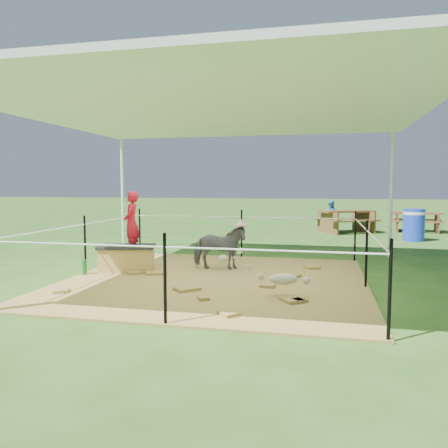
% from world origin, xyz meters
% --- Properties ---
extents(ground, '(90.00, 90.00, 0.00)m').
position_xyz_m(ground, '(0.00, 0.00, 0.00)').
color(ground, '#2D5919').
rests_on(ground, ground).
extents(hay_patch, '(4.60, 4.60, 0.03)m').
position_xyz_m(hay_patch, '(0.00, 0.00, 0.01)').
color(hay_patch, brown).
rests_on(hay_patch, ground).
extents(canopy_tent, '(6.30, 6.30, 2.90)m').
position_xyz_m(canopy_tent, '(0.00, 0.00, 2.69)').
color(canopy_tent, silver).
rests_on(canopy_tent, ground).
extents(rope_fence, '(4.54, 4.54, 1.00)m').
position_xyz_m(rope_fence, '(0.00, -0.00, 0.64)').
color(rope_fence, black).
rests_on(rope_fence, ground).
extents(straw_bale, '(0.98, 0.67, 0.40)m').
position_xyz_m(straw_bale, '(-1.65, 0.33, 0.23)').
color(straw_bale, '#B98843').
rests_on(straw_bale, hay_patch).
extents(dark_cloth, '(1.05, 0.74, 0.05)m').
position_xyz_m(dark_cloth, '(-1.65, 0.33, 0.45)').
color(dark_cloth, black).
rests_on(dark_cloth, straw_bale).
extents(woman, '(0.35, 0.45, 1.07)m').
position_xyz_m(woman, '(-1.55, 0.33, 0.96)').
color(woman, red).
rests_on(woman, straw_bale).
extents(green_bottle, '(0.09, 0.09, 0.25)m').
position_xyz_m(green_bottle, '(-2.20, -0.12, 0.15)').
color(green_bottle, '#1A772C').
rests_on(green_bottle, hay_patch).
extents(pony, '(0.98, 0.55, 0.78)m').
position_xyz_m(pony, '(-0.13, 0.80, 0.42)').
color(pony, '#4A4A4F').
rests_on(pony, hay_patch).
extents(pink_hat, '(0.24, 0.24, 0.11)m').
position_xyz_m(pink_hat, '(-0.13, 0.80, 0.87)').
color(pink_hat, '#F68EC6').
rests_on(pink_hat, pony).
extents(foal, '(1.06, 0.73, 0.54)m').
position_xyz_m(foal, '(1.13, -0.85, 0.30)').
color(foal, beige).
rests_on(foal, hay_patch).
extents(trash_barrel, '(0.71, 0.71, 0.87)m').
position_xyz_m(trash_barrel, '(4.05, 6.08, 0.43)').
color(trash_barrel, blue).
rests_on(trash_barrel, ground).
extents(picnic_table_near, '(2.10, 1.93, 0.71)m').
position_xyz_m(picnic_table_near, '(2.37, 7.89, 0.36)').
color(picnic_table_near, brown).
rests_on(picnic_table_near, ground).
extents(picnic_table_far, '(1.65, 1.28, 0.64)m').
position_xyz_m(picnic_table_far, '(4.64, 8.65, 0.32)').
color(picnic_table_far, '#58331E').
rests_on(picnic_table_far, ground).
extents(distant_person, '(0.54, 0.44, 1.03)m').
position_xyz_m(distant_person, '(1.88, 8.06, 0.51)').
color(distant_person, '#3796D0').
rests_on(distant_person, ground).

